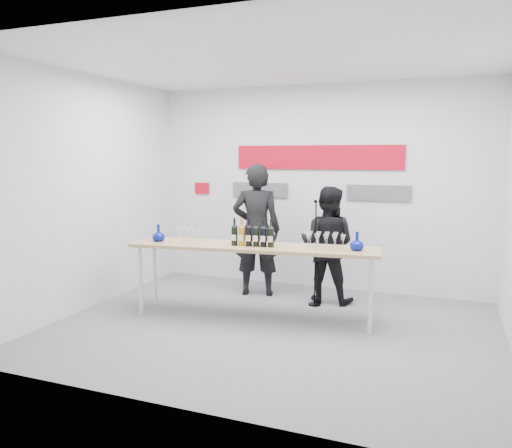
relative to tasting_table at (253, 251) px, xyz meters
name	(u,v)px	position (x,y,z in m)	size (l,w,h in m)	color
ground	(272,328)	(0.35, -0.28, -0.84)	(5.00, 5.00, 0.00)	slate
back_wall	(317,188)	(0.35, 1.72, 0.66)	(5.00, 0.04, 3.00)	silver
signage	(313,167)	(0.29, 1.69, 0.97)	(3.38, 0.02, 0.79)	#BC081C
tasting_table	(253,251)	(0.00, 0.00, 0.00)	(3.06, 0.94, 0.90)	tan
wine_bottles	(253,233)	(0.02, -0.05, 0.23)	(0.53, 0.13, 0.33)	black
decanter_left	(158,233)	(-1.22, -0.16, 0.18)	(0.16, 0.16, 0.21)	navy
decanter_right	(357,241)	(1.22, 0.12, 0.18)	(0.16, 0.16, 0.21)	navy
glasses_left	(190,235)	(-0.81, -0.09, 0.16)	(0.28, 0.25, 0.18)	silver
glasses_right	(324,241)	(0.85, 0.09, 0.16)	(0.48, 0.26, 0.18)	silver
presenter_left	(256,230)	(-0.34, 0.99, 0.10)	(0.68, 0.45, 1.87)	black
presenter_right	(327,244)	(0.68, 1.02, -0.05)	(0.76, 0.60, 1.57)	black
mic_stand	(315,274)	(0.58, 0.76, -0.40)	(0.16, 0.16, 1.41)	black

